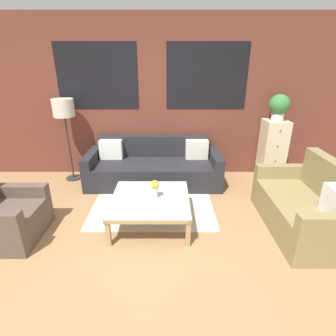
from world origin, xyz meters
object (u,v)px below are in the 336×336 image
(couch_dark, at_px, (153,168))
(drawer_cabinet, at_px, (271,150))
(coffee_table, at_px, (150,201))
(flower_vase, at_px, (154,187))
(settee_vintage, at_px, (305,207))
(floor_lamp, at_px, (63,112))
(armchair_corner, at_px, (2,218))
(potted_plant, at_px, (278,106))

(couch_dark, relative_size, drawer_cabinet, 2.14)
(coffee_table, xyz_separation_m, flower_vase, (0.06, 0.02, 0.19))
(couch_dark, bearing_deg, flower_vase, -86.32)
(settee_vintage, distance_m, floor_lamp, 3.99)
(couch_dark, bearing_deg, armchair_corner, -137.62)
(couch_dark, height_order, settee_vintage, settee_vintage)
(coffee_table, bearing_deg, settee_vintage, -3.55)
(couch_dark, bearing_deg, coffee_table, -89.16)
(floor_lamp, xyz_separation_m, flower_vase, (1.60, -1.43, -0.72))
(armchair_corner, bearing_deg, flower_vase, 9.92)
(armchair_corner, relative_size, flower_vase, 3.46)
(coffee_table, relative_size, floor_lamp, 0.70)
(settee_vintage, distance_m, potted_plant, 1.93)
(coffee_table, height_order, potted_plant, potted_plant)
(settee_vintage, relative_size, flower_vase, 6.16)
(coffee_table, distance_m, floor_lamp, 2.30)
(floor_lamp, relative_size, drawer_cabinet, 1.35)
(drawer_cabinet, bearing_deg, potted_plant, 90.00)
(couch_dark, relative_size, potted_plant, 5.20)
(coffee_table, relative_size, flower_vase, 4.19)
(settee_vintage, relative_size, potted_plant, 3.35)
(coffee_table, bearing_deg, potted_plant, 35.22)
(floor_lamp, bearing_deg, coffee_table, -43.30)
(potted_plant, distance_m, flower_vase, 2.68)
(couch_dark, relative_size, coffee_table, 2.29)
(floor_lamp, height_order, potted_plant, potted_plant)
(armchair_corner, distance_m, coffee_table, 1.81)
(couch_dark, bearing_deg, drawer_cabinet, 5.33)
(settee_vintage, xyz_separation_m, floor_lamp, (-3.54, 1.57, 0.94))
(drawer_cabinet, bearing_deg, floor_lamp, -179.09)
(flower_vase, bearing_deg, floor_lamp, 138.21)
(flower_vase, bearing_deg, drawer_cabinet, 35.72)
(settee_vintage, bearing_deg, potted_plant, 85.35)
(coffee_table, distance_m, drawer_cabinet, 2.62)
(armchair_corner, height_order, floor_lamp, floor_lamp)
(couch_dark, height_order, potted_plant, potted_plant)
(drawer_cabinet, distance_m, potted_plant, 0.79)
(coffee_table, height_order, flower_vase, flower_vase)
(armchair_corner, relative_size, drawer_cabinet, 0.77)
(armchair_corner, bearing_deg, coffee_table, 9.70)
(armchair_corner, distance_m, floor_lamp, 2.02)
(couch_dark, height_order, armchair_corner, armchair_corner)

